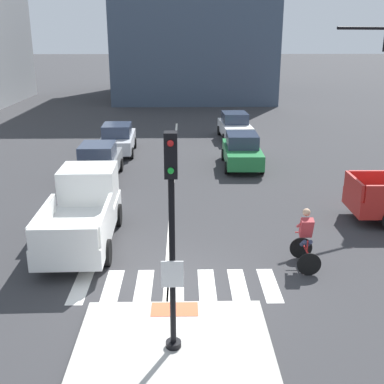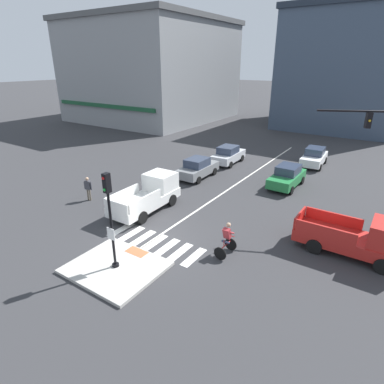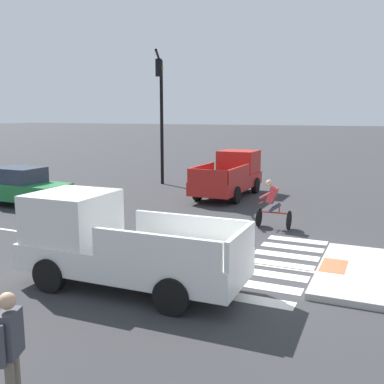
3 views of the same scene
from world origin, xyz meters
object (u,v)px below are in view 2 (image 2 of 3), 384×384
car_silver_westbound_distant (228,155)px  pickup_truck_red_cross_right (361,239)px  signal_pole (110,213)px  car_green_eastbound_far (287,176)px  pedestrian_at_curb_left (88,187)px  car_white_eastbound_distant (314,157)px  cyclist (227,239)px  pickup_truck_white_westbound_near (150,194)px  car_grey_westbound_far (198,168)px

car_silver_westbound_distant → pickup_truck_red_cross_right: pickup_truck_red_cross_right is taller
signal_pole → car_silver_westbound_distant: size_ratio=1.08×
car_green_eastbound_far → pedestrian_at_curb_left: bearing=-136.0°
pedestrian_at_curb_left → car_white_eastbound_distant: bearing=57.2°
signal_pole → car_silver_westbound_distant: bearing=100.9°
car_white_eastbound_distant → cyclist: size_ratio=2.48×
signal_pole → pickup_truck_white_westbound_near: 6.85m
signal_pole → pickup_truck_red_cross_right: signal_pole is taller
car_silver_westbound_distant → car_grey_westbound_far: same height
pickup_truck_white_westbound_near → cyclist: (6.58, -2.02, -0.11)m
car_silver_westbound_distant → signal_pole: bearing=-79.1°
signal_pole → car_white_eastbound_distant: (3.46, 21.23, -2.05)m
pickup_truck_white_westbound_near → pickup_truck_red_cross_right: size_ratio=1.00×
car_green_eastbound_far → pickup_truck_white_westbound_near: 10.60m
car_grey_westbound_far → pickup_truck_white_westbound_near: pickup_truck_white_westbound_near is taller
car_green_eastbound_far → pickup_truck_white_westbound_near: pickup_truck_white_westbound_near is taller
cyclist → car_green_eastbound_far: bearing=92.8°
signal_pole → car_green_eastbound_far: signal_pole is taller
car_silver_westbound_distant → car_white_eastbound_distant: same height
car_grey_westbound_far → pickup_truck_red_cross_right: (12.71, -5.34, 0.17)m
car_grey_westbound_far → cyclist: 11.34m
pickup_truck_white_westbound_near → cyclist: bearing=-17.1°
pickup_truck_white_westbound_near → cyclist: pickup_truck_white_westbound_near is taller
car_green_eastbound_far → pickup_truck_red_cross_right: 9.47m
signal_pole → car_green_eastbound_far: 15.08m
car_grey_westbound_far → car_white_eastbound_distant: same height
pickup_truck_red_cross_right → pedestrian_at_curb_left: pickup_truck_red_cross_right is taller
pickup_truck_white_westbound_near → pickup_truck_red_cross_right: same height
car_grey_westbound_far → pickup_truck_red_cross_right: bearing=-22.8°
car_white_eastbound_distant → pickup_truck_white_westbound_near: bearing=-112.6°
car_silver_westbound_distant → pickup_truck_red_cross_right: size_ratio=0.81×
signal_pole → pedestrian_at_curb_left: (-7.28, 4.57, -1.87)m
car_green_eastbound_far → car_white_eastbound_distant: 6.63m
car_silver_westbound_distant → pedestrian_at_curb_left: pedestrian_at_curb_left is taller
pedestrian_at_curb_left → signal_pole: bearing=-32.2°
car_grey_westbound_far → pickup_truck_white_westbound_near: bearing=-84.4°
car_white_eastbound_distant → pickup_truck_white_westbound_near: size_ratio=0.81×
car_grey_westbound_far → cyclist: bearing=-50.3°
car_white_eastbound_distant → pedestrian_at_curb_left: pedestrian_at_curb_left is taller
pickup_truck_white_westbound_near → cyclist: 6.88m
car_silver_westbound_distant → cyclist: cyclist is taller
pickup_truck_white_westbound_near → signal_pole: bearing=-63.6°
pickup_truck_red_cross_right → cyclist: size_ratio=3.05×
car_silver_westbound_distant → car_grey_westbound_far: (-0.23, -4.92, 0.00)m
car_grey_westbound_far → car_green_eastbound_far: bearing=16.6°
car_grey_westbound_far → pedestrian_at_curb_left: (-3.68, -8.03, 0.17)m
car_green_eastbound_far → pedestrian_at_curb_left: (-10.40, -10.03, 0.17)m
car_green_eastbound_far → pickup_truck_red_cross_right: size_ratio=0.81×
pickup_truck_white_westbound_near → pedestrian_at_curb_left: (-4.34, -1.33, 0.00)m
signal_pole → cyclist: size_ratio=2.67×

